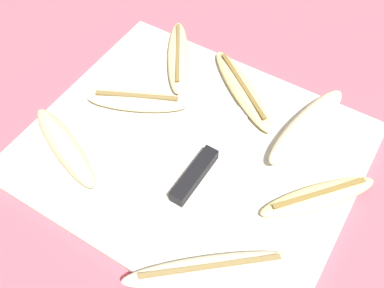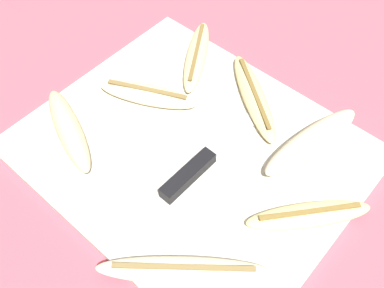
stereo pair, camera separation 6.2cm
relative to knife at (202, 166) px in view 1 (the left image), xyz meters
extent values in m
plane|color=#C65160|center=(-0.03, 0.02, -0.02)|extent=(4.00, 4.00, 0.00)
cube|color=beige|center=(-0.03, 0.02, -0.01)|extent=(0.45, 0.38, 0.01)
cube|color=black|center=(0.00, -0.02, 0.00)|extent=(0.02, 0.09, 0.02)
cube|color=#B7BABF|center=(0.00, 0.08, -0.01)|extent=(0.02, 0.11, 0.00)
ellipsoid|color=beige|center=(-0.14, 0.16, 0.00)|extent=(0.12, 0.16, 0.02)
cube|color=brown|center=(-0.14, 0.16, 0.01)|extent=(0.08, 0.12, 0.00)
ellipsoid|color=beige|center=(-0.17, -0.08, 0.01)|extent=(0.16, 0.09, 0.04)
ellipsoid|color=#EDD689|center=(0.15, 0.04, 0.00)|extent=(0.13, 0.15, 0.02)
cube|color=olive|center=(0.15, 0.04, 0.01)|extent=(0.09, 0.10, 0.00)
ellipsoid|color=beige|center=(0.09, 0.13, 0.01)|extent=(0.07, 0.18, 0.03)
ellipsoid|color=beige|center=(0.08, -0.12, 0.00)|extent=(0.18, 0.16, 0.02)
cube|color=olive|center=(0.08, -0.12, 0.01)|extent=(0.13, 0.11, 0.00)
ellipsoid|color=#DBC684|center=(-0.02, 0.15, 0.00)|extent=(0.17, 0.13, 0.02)
cube|color=brown|center=(-0.02, 0.15, 0.01)|extent=(0.12, 0.09, 0.00)
ellipsoid|color=beige|center=(-0.14, 0.05, 0.00)|extent=(0.16, 0.10, 0.02)
cube|color=olive|center=(-0.14, 0.05, 0.01)|extent=(0.11, 0.06, 0.00)
camera|label=1|loc=(0.16, -0.29, 0.51)|focal=42.00mm
camera|label=2|loc=(0.21, -0.25, 0.51)|focal=42.00mm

